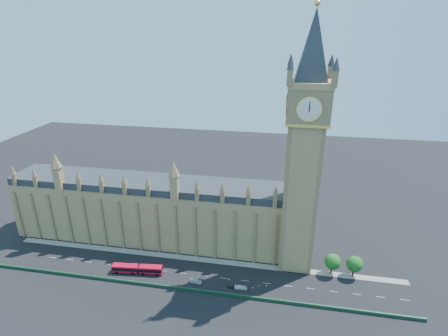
% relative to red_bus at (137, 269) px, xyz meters
% --- Properties ---
extents(ground, '(400.00, 400.00, 0.00)m').
position_rel_red_bus_xyz_m(ground, '(21.47, 2.79, -1.73)').
color(ground, black).
rests_on(ground, ground).
extents(palace_westminster, '(120.00, 20.00, 28.00)m').
position_rel_red_bus_xyz_m(palace_westminster, '(-3.53, 24.79, 12.13)').
color(palace_westminster, '#9E7E4C').
rests_on(palace_westminster, ground).
extents(elizabeth_tower, '(20.59, 20.59, 105.00)m').
position_rel_red_bus_xyz_m(elizabeth_tower, '(59.47, 16.79, 52.83)').
color(elizabeth_tower, '#9E7E4C').
rests_on(elizabeth_tower, ground).
extents(bridge_parapet, '(160.00, 0.60, 1.20)m').
position_rel_red_bus_xyz_m(bridge_parapet, '(21.47, -6.21, -1.13)').
color(bridge_parapet, '#1E4C2D').
rests_on(bridge_parapet, ground).
extents(kerb_north, '(160.00, 3.00, 0.16)m').
position_rel_red_bus_xyz_m(kerb_north, '(21.47, 12.29, -1.65)').
color(kerb_north, gray).
rests_on(kerb_north, ground).
extents(tree_east_near, '(6.00, 6.00, 8.50)m').
position_rel_red_bus_xyz_m(tree_east_near, '(73.69, 12.88, 3.91)').
color(tree_east_near, '#382619').
rests_on(tree_east_near, ground).
extents(tree_east_far, '(6.00, 6.00, 8.50)m').
position_rel_red_bus_xyz_m(tree_east_far, '(81.69, 12.88, 3.91)').
color(tree_east_far, '#382619').
rests_on(tree_east_far, ground).
extents(red_bus, '(19.52, 4.74, 3.29)m').
position_rel_red_bus_xyz_m(red_bus, '(0.00, 0.00, 0.00)').
color(red_bus, red).
rests_on(red_bus, ground).
extents(car_grey, '(3.97, 1.88, 1.31)m').
position_rel_red_bus_xyz_m(car_grey, '(37.34, -1.53, -1.08)').
color(car_grey, '#404248').
rests_on(car_grey, ground).
extents(car_silver, '(4.88, 2.27, 1.55)m').
position_rel_red_bus_xyz_m(car_silver, '(23.47, -1.68, -0.96)').
color(car_silver, '#9C9FA4').
rests_on(car_silver, ground).
extents(car_white, '(4.84, 2.39, 1.35)m').
position_rel_red_bus_xyz_m(car_white, '(40.46, -1.85, -1.06)').
color(car_white, white).
rests_on(car_white, ground).
extents(cone_a, '(0.43, 0.43, 0.68)m').
position_rel_red_bus_xyz_m(cone_a, '(35.47, 1.92, -1.40)').
color(cone_a, black).
rests_on(cone_a, ground).
extents(cone_b, '(0.61, 0.61, 0.77)m').
position_rel_red_bus_xyz_m(cone_b, '(44.76, -1.03, -1.35)').
color(cone_b, black).
rests_on(cone_b, ground).
extents(cone_c, '(0.48, 0.48, 0.68)m').
position_rel_red_bus_xyz_m(cone_c, '(46.95, 0.59, -1.40)').
color(cone_c, black).
rests_on(cone_c, ground).
extents(cone_d, '(0.46, 0.46, 0.71)m').
position_rel_red_bus_xyz_m(cone_d, '(49.44, 1.04, -1.38)').
color(cone_d, black).
rests_on(cone_d, ground).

